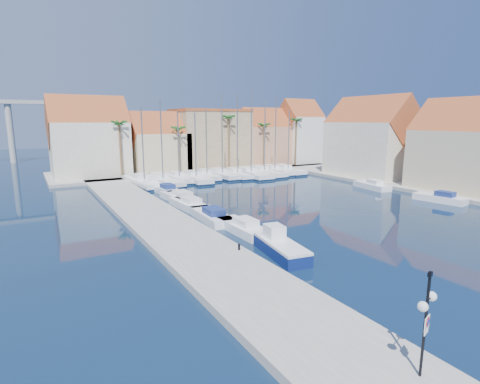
% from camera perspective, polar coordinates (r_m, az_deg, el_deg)
% --- Properties ---
extents(ground, '(260.00, 260.00, 0.00)m').
position_cam_1_polar(ground, '(30.15, 12.98, -8.53)').
color(ground, '#081D32').
rests_on(ground, ground).
extents(quay_west, '(6.00, 77.00, 0.50)m').
position_cam_1_polar(quay_west, '(37.04, -12.26, -4.43)').
color(quay_west, gray).
rests_on(quay_west, ground).
extents(shore_north, '(54.00, 16.00, 0.50)m').
position_cam_1_polar(shore_north, '(75.38, -6.56, 3.49)').
color(shore_north, gray).
rests_on(shore_north, ground).
extents(shore_east, '(12.00, 60.00, 0.50)m').
position_cam_1_polar(shore_east, '(63.47, 25.12, 1.14)').
color(shore_east, gray).
rests_on(shore_east, ground).
extents(lamp_post, '(1.36, 0.69, 4.15)m').
position_cam_1_polar(lamp_post, '(15.61, 26.58, -15.62)').
color(lamp_post, black).
rests_on(lamp_post, quay_west).
extents(bollard, '(0.18, 0.18, 0.45)m').
position_cam_1_polar(bollard, '(27.77, -0.15, -8.37)').
color(bollard, black).
rests_on(bollard, quay_west).
extents(fishing_boat, '(2.83, 6.06, 2.04)m').
position_cam_1_polar(fishing_boat, '(28.22, 6.12, -8.21)').
color(fishing_boat, navy).
rests_on(fishing_boat, ground).
extents(motorboat_west_0, '(2.13, 6.48, 1.40)m').
position_cam_1_polar(motorboat_west_0, '(33.57, 0.41, -5.32)').
color(motorboat_west_0, white).
rests_on(motorboat_west_0, ground).
extents(motorboat_west_1, '(2.65, 7.18, 1.40)m').
position_cam_1_polar(motorboat_west_1, '(37.58, -4.35, -3.58)').
color(motorboat_west_1, white).
rests_on(motorboat_west_1, ground).
extents(motorboat_west_2, '(2.39, 6.62, 1.40)m').
position_cam_1_polar(motorboat_west_2, '(42.94, -7.81, -1.81)').
color(motorboat_west_2, white).
rests_on(motorboat_west_2, ground).
extents(motorboat_west_3, '(2.93, 7.38, 1.40)m').
position_cam_1_polar(motorboat_west_3, '(46.72, -9.06, -0.81)').
color(motorboat_west_3, white).
rests_on(motorboat_west_3, ground).
extents(motorboat_west_4, '(2.40, 6.39, 1.40)m').
position_cam_1_polar(motorboat_west_4, '(52.17, -11.17, 0.34)').
color(motorboat_west_4, white).
rests_on(motorboat_west_4, ground).
extents(motorboat_west_5, '(2.10, 5.37, 1.40)m').
position_cam_1_polar(motorboat_west_5, '(57.09, -13.20, 1.16)').
color(motorboat_west_5, white).
rests_on(motorboat_west_5, ground).
extents(motorboat_west_6, '(2.30, 6.18, 1.40)m').
position_cam_1_polar(motorboat_west_6, '(61.05, -14.02, 1.74)').
color(motorboat_west_6, white).
rests_on(motorboat_west_6, ground).
extents(motorboat_east_0, '(2.79, 6.15, 1.40)m').
position_cam_1_polar(motorboat_east_0, '(51.94, 28.22, -0.81)').
color(motorboat_east_0, white).
rests_on(motorboat_east_0, ground).
extents(motorboat_east_1, '(2.72, 6.24, 1.40)m').
position_cam_1_polar(motorboat_east_1, '(57.93, 19.51, 0.96)').
color(motorboat_east_1, white).
rests_on(motorboat_east_1, ground).
extents(sailboat_0, '(3.95, 12.13, 11.84)m').
position_cam_1_polar(sailboat_0, '(59.41, -14.57, 1.52)').
color(sailboat_0, white).
rests_on(sailboat_0, ground).
extents(sailboat_1, '(3.90, 11.86, 13.00)m').
position_cam_1_polar(sailboat_1, '(60.08, -11.88, 1.75)').
color(sailboat_1, white).
rests_on(sailboat_1, ground).
extents(sailboat_2, '(2.33, 8.69, 11.24)m').
position_cam_1_polar(sailboat_2, '(61.64, -9.37, 2.09)').
color(sailboat_2, white).
rests_on(sailboat_2, ground).
extents(sailboat_3, '(3.66, 10.76, 11.09)m').
position_cam_1_polar(sailboat_3, '(61.69, -6.88, 2.13)').
color(sailboat_3, white).
rests_on(sailboat_3, ground).
extents(sailboat_4, '(3.00, 8.95, 11.55)m').
position_cam_1_polar(sailboat_4, '(64.02, -5.21, 2.51)').
color(sailboat_4, white).
rests_on(sailboat_4, ground).
extents(sailboat_5, '(2.89, 9.67, 14.49)m').
position_cam_1_polar(sailboat_5, '(64.96, -2.94, 2.69)').
color(sailboat_5, white).
rests_on(sailboat_5, ground).
extents(sailboat_6, '(2.88, 9.50, 14.33)m').
position_cam_1_polar(sailboat_6, '(65.53, -0.62, 2.78)').
color(sailboat_6, white).
rests_on(sailboat_6, ground).
extents(sailboat_7, '(3.71, 12.11, 14.82)m').
position_cam_1_polar(sailboat_7, '(66.46, 1.42, 2.86)').
color(sailboat_7, white).
rests_on(sailboat_7, ground).
extents(sailboat_8, '(3.24, 11.50, 12.96)m').
position_cam_1_polar(sailboat_8, '(68.41, 3.41, 3.06)').
color(sailboat_8, white).
rests_on(sailboat_8, ground).
extents(sailboat_9, '(2.73, 10.06, 13.90)m').
position_cam_1_polar(sailboat_9, '(70.05, 5.05, 3.25)').
color(sailboat_9, white).
rests_on(sailboat_9, ground).
extents(sailboat_10, '(3.00, 9.83, 11.66)m').
position_cam_1_polar(sailboat_10, '(71.24, 7.07, 3.32)').
color(sailboat_10, white).
rests_on(sailboat_10, ground).
extents(building_0, '(12.30, 9.00, 13.50)m').
position_cam_1_polar(building_0, '(68.41, -22.01, 7.31)').
color(building_0, beige).
rests_on(building_0, shore_north).
extents(building_1, '(10.30, 8.00, 11.00)m').
position_cam_1_polar(building_1, '(71.17, -12.29, 6.96)').
color(building_1, beige).
rests_on(building_1, shore_north).
extents(building_2, '(14.20, 10.20, 11.50)m').
position_cam_1_polar(building_2, '(76.09, -4.57, 8.14)').
color(building_2, '#997F5E').
rests_on(building_2, shore_north).
extents(building_3, '(10.30, 8.00, 12.00)m').
position_cam_1_polar(building_3, '(81.14, 3.49, 8.04)').
color(building_3, tan).
rests_on(building_3, shore_north).
extents(building_4, '(8.30, 8.00, 14.00)m').
position_cam_1_polar(building_4, '(85.59, 8.98, 8.82)').
color(building_4, white).
rests_on(building_4, shore_north).
extents(building_5, '(9.00, 12.30, 12.50)m').
position_cam_1_polar(building_5, '(59.17, 31.11, 5.55)').
color(building_5, beige).
rests_on(building_5, shore_east).
extents(building_6, '(9.00, 14.30, 13.50)m').
position_cam_1_polar(building_6, '(68.33, 19.35, 7.48)').
color(building_6, beige).
rests_on(building_6, shore_east).
extents(palm_0, '(2.60, 2.60, 10.15)m').
position_cam_1_polar(palm_0, '(64.11, -17.94, 9.67)').
color(palm_0, brown).
rests_on(palm_0, shore_north).
extents(palm_1, '(2.60, 2.60, 9.15)m').
position_cam_1_polar(palm_1, '(66.97, -9.41, 9.27)').
color(palm_1, brown).
rests_on(palm_1, shore_north).
extents(palm_2, '(2.60, 2.60, 11.15)m').
position_cam_1_polar(palm_2, '(71.10, -1.76, 11.01)').
color(palm_2, brown).
rests_on(palm_2, shore_north).
extents(palm_3, '(2.60, 2.60, 9.65)m').
position_cam_1_polar(palm_3, '(75.22, 3.71, 9.91)').
color(palm_3, brown).
rests_on(palm_3, shore_north).
extents(palm_4, '(2.60, 2.60, 10.65)m').
position_cam_1_polar(palm_4, '(79.92, 8.58, 10.55)').
color(palm_4, brown).
rests_on(palm_4, shore_north).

